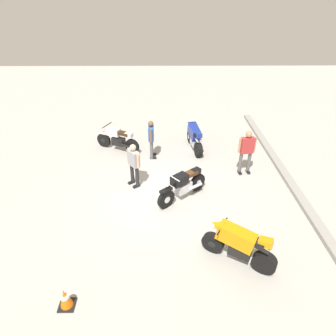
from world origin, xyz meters
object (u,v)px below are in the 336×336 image
object	(u,v)px
motorcycle_silver_cruiser	(117,139)
traffic_cone	(65,298)
person_in_blue_shirt	(151,137)
motorcycle_blue_sportbike	(194,137)
motorcycle_black_cruiser	(183,185)
person_in_gray_shirt	(134,163)
motorcycle_orange_sportbike	(239,244)
person_in_red_shirt	(247,149)

from	to	relation	value
motorcycle_silver_cruiser	traffic_cone	size ratio (longest dim) A/B	3.68
person_in_blue_shirt	motorcycle_blue_sportbike	bearing A→B (deg)	19.58
person_in_blue_shirt	traffic_cone	size ratio (longest dim) A/B	3.05
motorcycle_silver_cruiser	motorcycle_black_cruiser	bearing A→B (deg)	151.66
person_in_gray_shirt	person_in_blue_shirt	xyz separation A→B (m)	(-2.05, 0.52, 0.00)
motorcycle_silver_cruiser	person_in_blue_shirt	bearing A→B (deg)	-179.32
motorcycle_black_cruiser	motorcycle_silver_cruiser	xyz separation A→B (m)	(-3.53, -2.65, 0.00)
person_in_gray_shirt	motorcycle_orange_sportbike	bearing A→B (deg)	90.44
motorcycle_blue_sportbike	motorcycle_orange_sportbike	xyz separation A→B (m)	(6.24, 0.56, 0.00)
motorcycle_black_cruiser	traffic_cone	xyz separation A→B (m)	(3.92, -2.78, -0.26)
motorcycle_blue_sportbike	motorcycle_orange_sportbike	world-z (taller)	same
motorcycle_silver_cruiser	motorcycle_blue_sportbike	bearing A→B (deg)	-154.59
traffic_cone	motorcycle_orange_sportbike	bearing A→B (deg)	107.13
motorcycle_silver_cruiser	motorcycle_orange_sportbike	world-z (taller)	motorcycle_orange_sportbike
motorcycle_black_cruiser	person_in_red_shirt	size ratio (longest dim) A/B	0.96
motorcycle_silver_cruiser	motorcycle_blue_sportbike	xyz separation A→B (m)	(-0.04, 3.34, 0.07)
motorcycle_orange_sportbike	traffic_cone	distance (m)	4.23
motorcycle_blue_sportbike	traffic_cone	size ratio (longest dim) A/B	3.69
motorcycle_orange_sportbike	motorcycle_blue_sportbike	bearing A→B (deg)	-54.84
motorcycle_silver_cruiser	traffic_cone	xyz separation A→B (m)	(7.45, -0.13, -0.26)
person_in_red_shirt	person_in_blue_shirt	size ratio (longest dim) A/B	1.07
person_in_red_shirt	traffic_cone	xyz separation A→B (m)	(5.53, -5.21, -0.73)
motorcycle_silver_cruiser	motorcycle_blue_sportbike	distance (m)	3.34
person_in_gray_shirt	motorcycle_silver_cruiser	bearing A→B (deg)	-109.74
motorcycle_blue_sportbike	person_in_red_shirt	world-z (taller)	person_in_red_shirt
motorcycle_black_cruiser	motorcycle_blue_sportbike	bearing A→B (deg)	-141.72
person_in_red_shirt	person_in_blue_shirt	world-z (taller)	person_in_red_shirt
person_in_red_shirt	person_in_blue_shirt	distance (m)	3.79
motorcycle_black_cruiser	person_in_gray_shirt	distance (m)	1.90
person_in_red_shirt	person_in_gray_shirt	distance (m)	4.18
person_in_red_shirt	traffic_cone	size ratio (longest dim) A/B	3.26
motorcycle_silver_cruiser	person_in_gray_shirt	world-z (taller)	person_in_gray_shirt
person_in_blue_shirt	traffic_cone	xyz separation A→B (m)	(6.77, -1.63, -0.65)
motorcycle_black_cruiser	person_in_gray_shirt	size ratio (longest dim) A/B	1.03
motorcycle_orange_sportbike	person_in_red_shirt	bearing A→B (deg)	-75.40
motorcycle_silver_cruiser	person_in_gray_shirt	xyz separation A→B (m)	(2.72, 0.98, 0.39)
person_in_red_shirt	motorcycle_black_cruiser	bearing A→B (deg)	-64.29
motorcycle_silver_cruiser	person_in_blue_shirt	world-z (taller)	person_in_blue_shirt
person_in_gray_shirt	traffic_cone	size ratio (longest dim) A/B	3.05
motorcycle_blue_sportbike	person_in_gray_shirt	distance (m)	3.64
motorcycle_black_cruiser	motorcycle_silver_cruiser	bearing A→B (deg)	-93.91
motorcycle_silver_cruiser	person_in_red_shirt	world-z (taller)	person_in_red_shirt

